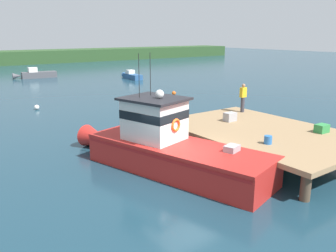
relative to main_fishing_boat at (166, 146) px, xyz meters
The scene contains 11 objects.
ground_plane 1.48m from the main_fishing_boat, 92.54° to the right, with size 200.00×200.00×0.00m, color #193847.
dock 4.87m from the main_fishing_boat, 12.77° to the right, with size 6.00×9.00×1.20m.
main_fishing_boat is the anchor object (origin of this frame).
crate_stack_mid_dock 7.24m from the main_fishing_boat, 24.29° to the right, with size 0.60×0.44×0.38m, color #2D8442.
crate_single_far 4.91m from the main_fishing_boat, 12.13° to the left, with size 0.60×0.44×0.44m, color #9E9EA3.
bait_bucket 4.19m from the main_fishing_boat, 39.56° to the right, with size 0.32×0.32×0.34m, color #2866B2.
deckhand_by_the_boat 7.34m from the main_fishing_boat, 17.29° to the left, with size 0.36×0.22×1.63m.
moored_boat_far_left 36.16m from the main_fishing_boat, 82.12° to the left, with size 5.43×1.84×1.36m.
moored_boat_near_channel 31.43m from the main_fishing_boat, 62.41° to the left, with size 1.27×4.32×1.09m.
mooring_buoy_inshore 15.63m from the main_fishing_boat, 93.13° to the left, with size 0.37×0.37×0.37m, color silver.
mooring_buoy_spare_mooring 18.66m from the main_fishing_boat, 52.14° to the left, with size 0.38×0.38×0.38m, color #EA5B19.
Camera 1 is at (-8.16, -10.37, 5.56)m, focal length 37.88 mm.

